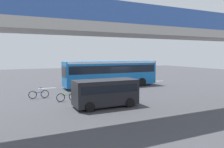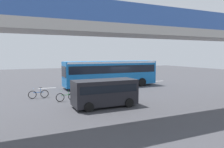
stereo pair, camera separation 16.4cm
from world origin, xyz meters
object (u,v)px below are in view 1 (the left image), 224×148
(city_bus, at_px, (111,72))
(bicycle_green, at_px, (67,97))
(parked_van, at_px, (105,91))
(pedestrian, at_px, (106,78))
(bicycle_blue, at_px, (39,94))
(traffic_sign, at_px, (143,69))

(city_bus, bearing_deg, bicycle_green, 40.78)
(bicycle_green, bearing_deg, city_bus, -139.22)
(parked_van, relative_size, pedestrian, 2.68)
(city_bus, distance_m, pedestrian, 2.53)
(parked_van, height_order, bicycle_blue, parked_van)
(bicycle_blue, relative_size, traffic_sign, 0.63)
(bicycle_green, bearing_deg, parked_van, 126.32)
(city_bus, relative_size, pedestrian, 6.44)
(city_bus, xyz_separation_m, bicycle_green, (6.79, 5.85, -1.51))
(parked_van, bearing_deg, pedestrian, -113.26)
(city_bus, height_order, parked_van, city_bus)
(bicycle_blue, height_order, traffic_sign, traffic_sign)
(traffic_sign, bearing_deg, parked_van, 46.20)
(traffic_sign, bearing_deg, city_bus, 20.22)
(bicycle_blue, bearing_deg, city_bus, -158.00)
(city_bus, distance_m, bicycle_green, 9.09)
(city_bus, relative_size, traffic_sign, 4.12)
(parked_van, xyz_separation_m, bicycle_blue, (4.27, -5.35, -0.81))
(pedestrian, bearing_deg, bicycle_blue, 32.86)
(city_bus, height_order, bicycle_green, city_bus)
(pedestrian, relative_size, traffic_sign, 0.64)
(bicycle_blue, relative_size, pedestrian, 0.99)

